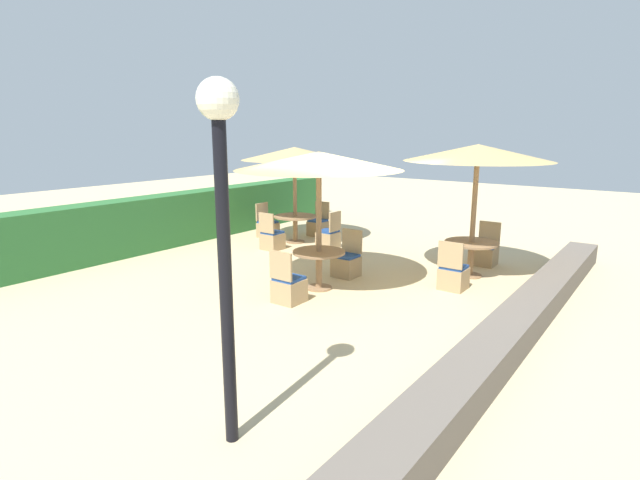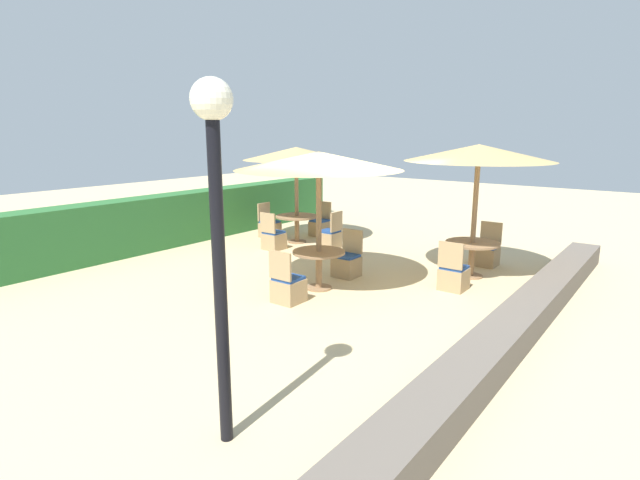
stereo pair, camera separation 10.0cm
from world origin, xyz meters
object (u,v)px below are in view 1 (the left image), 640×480
Objects in this scene: round_table_front_right at (471,249)px; patio_chair_front_right_east at (485,253)px; round_table_center at (319,260)px; patio_chair_back_right_west at (272,239)px; parasol_back_right at (294,154)px; patio_chair_back_right_east at (318,226)px; patio_chair_back_right_south at (329,238)px; parasol_center at (319,161)px; patio_chair_center_east at (347,263)px; round_table_back_right at (295,221)px; patio_chair_center_west at (288,288)px; patio_chair_front_right_west at (453,276)px; patio_chair_back_right_north at (268,228)px; parasol_front_right at (478,153)px; lamp_post at (222,195)px.

patio_chair_front_right_east is at bearing 2.11° from round_table_front_right.
round_table_center is 3.30m from patio_chair_back_right_west.
patio_chair_back_right_east is (1.04, 0.02, -2.02)m from parasol_back_right.
parasol_center is at bearing -147.82° from patio_chair_back_right_south.
patio_chair_front_right_east and patio_chair_back_right_west have the same top height.
parasol_back_right reaches higher than patio_chair_center_east.
patio_chair_center_east is at bearing -122.74° from round_table_back_right.
round_table_center is at bearing 91.98° from patio_chair_center_west.
patio_chair_center_west is (-2.35, 1.99, 0.00)m from patio_chair_front_right_west.
patio_chair_back_right_east is (2.82, 2.80, 0.00)m from patio_chair_center_east.
patio_chair_back_right_west is 1.45m from patio_chair_back_right_north.
round_table_center is (-1.43, 2.02, 0.28)m from patio_chair_front_right_west.
patio_chair_back_right_east is at bearing -45.23° from patio_chair_center_east.
patio_chair_back_right_south is at bearing 136.31° from patio_chair_back_right_east.
patio_chair_back_right_south is (2.75, 1.73, -2.08)m from parasol_center.
patio_chair_center_west and patio_chair_back_right_south have the same top height.
round_table_front_right is 3.73m from patio_chair_back_right_south.
patio_chair_back_right_north is at bearing 86.58° from parasol_front_right.
round_table_front_right is at bearing -143.67° from patio_chair_center_east.
patio_chair_center_west is 0.35× the size of parasol_back_right.
patio_chair_back_right_north is at bearing 136.01° from patio_chair_center_west.
round_table_front_right is at bearing 60.02° from patio_chair_center_west.
round_table_front_right is 1.07m from patio_chair_front_right_east.
parasol_front_right is 3.04× the size of patio_chair_center_west.
round_table_back_right is 1.18× the size of patio_chair_back_right_west.
round_table_center is 1.04× the size of patio_chair_center_east.
patio_chair_front_right_west is at bearing -54.60° from parasol_center.
patio_chair_back_right_south is (3.66, 1.76, 0.00)m from patio_chair_center_west.
parasol_front_right is 2.67× the size of round_table_front_right.
parasol_center reaches higher than patio_chair_back_right_west.
patio_chair_back_right_north reaches higher than round_table_center.
patio_chair_center_west is 4.07m from patio_chair_back_right_south.
round_table_center is 1.04× the size of patio_chair_back_right_north.
patio_chair_front_right_west and patio_chair_back_right_west have the same top height.
lamp_post is 3.02× the size of round_table_back_right.
lamp_post is 3.57× the size of patio_chair_center_east.
lamp_post is 3.57× the size of patio_chair_back_right_north.
patio_chair_back_right_north is 1.00× the size of patio_chair_back_right_south.
patio_chair_back_right_west is at bearing 132.78° from patio_chair_back_right_south.
parasol_front_right is 3.04× the size of patio_chair_front_right_east.
lamp_post is 3.57× the size of patio_chair_back_right_south.
parasol_front_right is 5.44m from patio_chair_back_right_east.
round_table_center reaches higher than round_table_back_right.
patio_chair_front_right_west is 0.97× the size of round_table_center.
patio_chair_back_right_west and patio_chair_back_right_south have the same top height.
round_table_center is at bearing 0.00° from parasol_center.
parasol_back_right is at bearing 88.07° from patio_chair_back_right_north.
patio_chair_front_right_east reaches higher than round_table_center.
parasol_center is 3.93m from parasol_back_right.
parasol_center is at bearing 91.71° from patio_chair_center_east.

